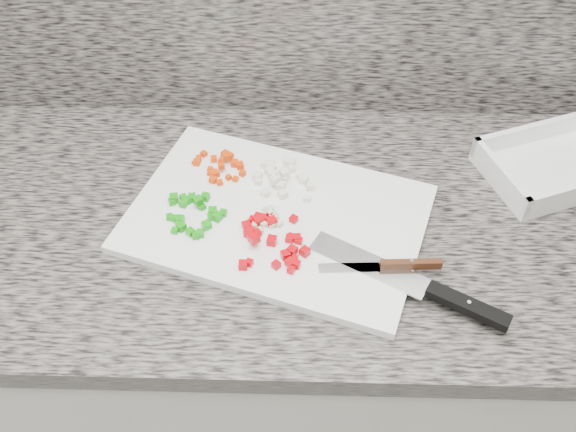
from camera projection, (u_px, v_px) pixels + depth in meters
name	position (u px, v px, depth m)	size (l,w,h in m)	color
cabinet	(278.00, 354.00, 1.46)	(3.92, 0.62, 0.86)	beige
countertop	(276.00, 222.00, 1.13)	(3.96, 0.64, 0.04)	#66615A
cutting_board	(277.00, 218.00, 1.10)	(0.49, 0.33, 0.02)	white
carrot_pile	(221.00, 165.00, 1.17)	(0.10, 0.09, 0.02)	#D73804
onion_pile	(280.00, 176.00, 1.15)	(0.11, 0.11, 0.02)	silver
green_pepper_pile	(193.00, 213.00, 1.09)	(0.10, 0.10, 0.02)	#13900D
red_pepper_pile	(272.00, 239.00, 1.05)	(0.12, 0.13, 0.02)	#C6020C
garlic_pile	(267.00, 220.00, 1.08)	(0.06, 0.06, 0.01)	beige
chef_knife	(432.00, 291.00, 0.98)	(0.30, 0.19, 0.02)	white
paring_knife	(395.00, 265.00, 1.01)	(0.20, 0.02, 0.02)	white
tray	(553.00, 166.00, 1.17)	(0.29, 0.25, 0.05)	white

